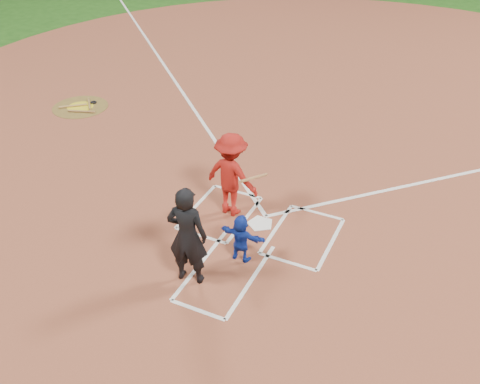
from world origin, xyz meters
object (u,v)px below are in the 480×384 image
at_px(home_plate, 260,224).
at_px(umpire, 187,236).
at_px(catcher, 241,238).
at_px(on_deck_circle, 80,107).
at_px(batter_at_plate, 231,175).

height_order(home_plate, umpire, umpire).
bearing_deg(catcher, on_deck_circle, -27.82).
distance_m(catcher, umpire, 1.23).
bearing_deg(umpire, catcher, -134.32).
distance_m(on_deck_circle, catcher, 8.71).
distance_m(on_deck_circle, umpire, 8.74).
xyz_separation_m(home_plate, catcher, (0.10, -1.21, 0.51)).
bearing_deg(on_deck_circle, catcher, -29.80).
bearing_deg(catcher, home_plate, -83.21).
xyz_separation_m(catcher, umpire, (-0.63, -0.92, 0.51)).
bearing_deg(on_deck_circle, umpire, -37.19).
height_order(home_plate, on_deck_circle, home_plate).
bearing_deg(umpire, home_plate, -113.95).
relative_size(on_deck_circle, batter_at_plate, 0.88).
bearing_deg(on_deck_circle, home_plate, -22.69).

